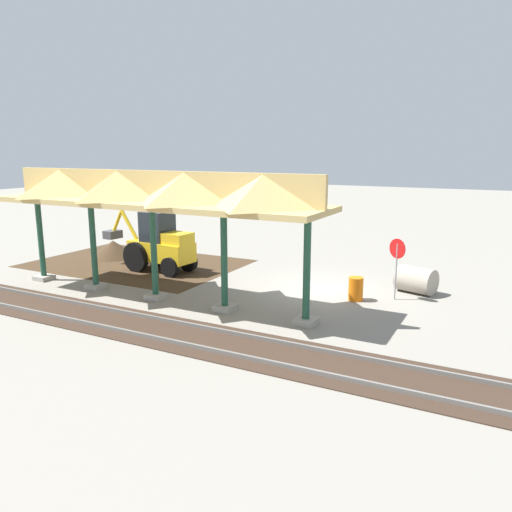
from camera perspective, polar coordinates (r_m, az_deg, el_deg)
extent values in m
plane|color=gray|center=(20.82, 7.51, -3.77)|extent=(120.00, 120.00, 0.00)
cube|color=#42301E|center=(25.96, -13.50, -0.83)|extent=(10.28, 7.00, 0.01)
cube|color=#9E998E|center=(16.66, 5.70, -7.43)|extent=(0.70, 0.70, 0.20)
cylinder|color=#1E4C38|center=(16.18, 5.82, -1.74)|extent=(0.24, 0.24, 3.60)
cube|color=#9E998E|center=(17.97, -3.58, -5.92)|extent=(0.70, 0.70, 0.20)
cylinder|color=#1E4C38|center=(17.53, -3.65, -0.63)|extent=(0.24, 0.24, 3.60)
cube|color=#9E998E|center=(19.70, -11.38, -4.53)|extent=(0.70, 0.70, 0.20)
cylinder|color=#1E4C38|center=(19.29, -11.59, 0.32)|extent=(0.24, 0.24, 3.60)
cube|color=#9E998E|center=(21.73, -17.80, -3.31)|extent=(0.70, 0.70, 0.20)
cylinder|color=#1E4C38|center=(21.36, -18.09, 1.09)|extent=(0.24, 0.24, 3.60)
cube|color=#9E998E|center=(23.99, -23.05, -2.28)|extent=(0.70, 0.70, 0.20)
cylinder|color=#1E4C38|center=(23.66, -23.39, 1.71)|extent=(0.24, 0.24, 3.60)
cube|color=tan|center=(19.00, -11.83, 5.94)|extent=(13.64, 3.20, 0.20)
cube|color=tan|center=(18.95, -11.91, 7.89)|extent=(13.64, 0.20, 1.10)
pyramid|color=tan|center=(16.40, 0.92, 7.54)|extent=(2.80, 3.20, 1.10)
pyramid|color=tan|center=(18.00, -8.04, 7.82)|extent=(2.80, 3.20, 1.10)
pyramid|color=tan|center=(19.97, -15.40, 7.92)|extent=(2.80, 3.20, 1.10)
pyramid|color=tan|center=(22.19, -21.37, 7.90)|extent=(2.80, 3.20, 1.10)
cube|color=slate|center=(15.35, -0.67, -9.20)|extent=(60.00, 0.08, 0.15)
cube|color=slate|center=(14.20, -3.45, -11.04)|extent=(60.00, 0.08, 0.15)
cube|color=#38281E|center=(14.79, -2.00, -10.30)|extent=(60.00, 2.58, 0.03)
cylinder|color=gray|center=(19.70, 15.70, -1.76)|extent=(0.06, 0.06, 2.18)
cylinder|color=red|center=(19.52, 15.85, 0.81)|extent=(0.67, 0.40, 0.76)
cube|color=yellow|center=(23.91, -10.76, 0.57)|extent=(3.29, 1.55, 0.90)
cube|color=#1E262D|center=(23.85, -11.23, 3.33)|extent=(1.39, 1.27, 1.40)
cube|color=yellow|center=(23.11, -8.96, 2.01)|extent=(1.23, 1.18, 0.50)
cylinder|color=black|center=(25.12, -11.25, 0.47)|extent=(1.42, 0.41, 1.40)
cylinder|color=black|center=(24.13, -13.57, -0.11)|extent=(1.42, 0.41, 1.40)
cylinder|color=black|center=(23.79, -7.73, -0.66)|extent=(0.92, 0.37, 0.90)
cylinder|color=black|center=(22.84, -9.81, -1.27)|extent=(0.92, 0.37, 0.90)
cylinder|color=yellow|center=(25.16, -14.32, 3.53)|extent=(1.08, 0.26, 1.41)
cylinder|color=yellow|center=(25.75, -15.59, 3.71)|extent=(0.88, 0.23, 1.34)
cube|color=#47474C|center=(26.11, -16.06, 2.39)|extent=(0.66, 0.84, 0.40)
cone|color=#42301E|center=(27.86, -15.94, -0.10)|extent=(5.11, 5.11, 1.78)
cylinder|color=#9E9384|center=(21.01, 17.83, -2.63)|extent=(1.70, 1.44, 1.05)
cylinder|color=black|center=(21.34, 16.11, -2.30)|extent=(0.23, 0.66, 0.68)
cylinder|color=orange|center=(19.41, 11.33, -3.70)|extent=(0.56, 0.56, 0.90)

